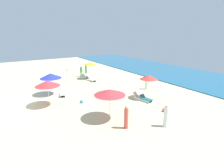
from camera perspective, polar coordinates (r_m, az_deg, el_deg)
name	(u,v)px	position (r m, az deg, el deg)	size (l,w,h in m)	color
ground_plane	(17,106)	(19.45, -27.40, -6.23)	(60.00, 60.00, 0.00)	beige
ocean	(182,75)	(31.79, 21.12, 2.70)	(60.00, 11.76, 0.12)	#22648C
umbrella_0	(90,64)	(27.05, -6.93, 6.32)	(1.81, 1.81, 2.48)	silver
lounge_chair_0_0	(84,76)	(28.02, -8.61, 2.41)	(1.48, 0.98, 0.75)	silver
lounge_chair_0_1	(92,79)	(26.11, -6.25, 1.51)	(1.49, 0.70, 0.76)	silver
umbrella_1	(110,92)	(14.17, -0.72, -2.56)	(2.48, 2.48, 2.47)	silver
umbrella_2	(51,76)	(20.96, -18.61, 2.44)	(2.32, 2.32, 2.43)	silver
lounge_chair_2_0	(63,93)	(20.69, -15.04, -2.86)	(1.50, 1.06, 0.69)	silver
umbrella_3	(149,77)	(19.08, 11.39, 2.09)	(1.84, 1.84, 2.51)	silver
lounge_chair_3_0	(139,97)	(19.14, 8.46, -4.04)	(1.45, 1.14, 0.74)	silver
lounge_chair_3_1	(146,99)	(18.77, 10.50, -4.59)	(1.38, 0.86, 0.62)	silver
umbrella_4	(47,83)	(17.82, -19.51, 0.21)	(2.28, 2.28, 2.46)	silver
beachgoer_0	(68,75)	(27.11, -13.71, 2.81)	(0.42, 0.42, 1.68)	white
beachgoer_1	(86,69)	(31.18, -8.10, 4.72)	(0.46, 0.46, 1.66)	#4D9A60
beachgoer_2	(147,83)	(22.58, 10.73, 0.16)	(0.43, 0.43, 1.56)	white
beachgoer_3	(81,72)	(28.87, -9.55, 3.76)	(0.39, 0.39, 1.67)	#489B4C
beachgoer_4	(126,118)	(13.32, 4.44, -10.45)	(0.39, 0.39, 1.74)	#DC5146
beachgoer_5	(166,117)	(14.07, 16.47, -9.71)	(0.37, 0.37, 1.71)	silver
beach_ball_0	(164,110)	(16.79, 15.92, -7.77)	(0.33, 0.33, 0.33)	#F14443
beach_ball_1	(82,101)	(18.30, -9.48, -5.37)	(0.33, 0.33, 0.33)	#3D94D8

